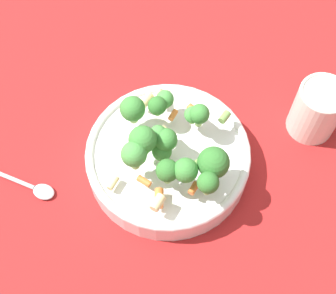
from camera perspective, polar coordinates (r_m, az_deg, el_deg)
ground_plane at (r=0.77m, az=-0.00°, el=-2.18°), size 3.00×3.00×0.00m
bowl at (r=0.75m, az=-0.00°, el=-1.23°), size 0.26×0.26×0.05m
pasta_salad at (r=0.68m, az=0.24°, el=0.42°), size 0.19×0.20×0.08m
cup at (r=0.80m, az=17.71°, el=4.40°), size 0.08×0.08×0.10m
spoon at (r=0.79m, az=-16.94°, el=-4.39°), size 0.16×0.04×0.01m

